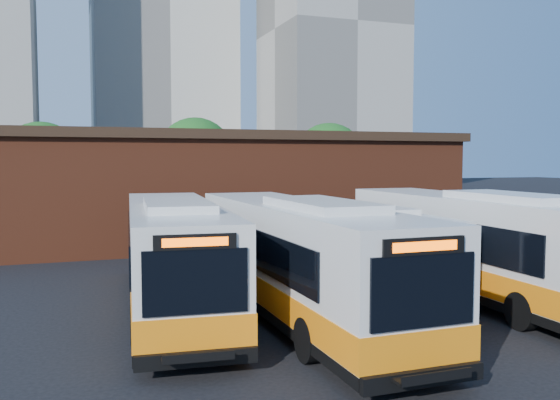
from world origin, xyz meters
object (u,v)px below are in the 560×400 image
object	(u,v)px
transit_worker	(414,317)
bus_west	(174,258)
bus_midwest	(300,264)
bus_mideast	(352,250)
bus_east	(477,249)

from	to	relation	value
transit_worker	bus_west	bearing A→B (deg)	32.13
bus_midwest	transit_worker	world-z (taller)	bus_midwest
bus_mideast	transit_worker	bearing A→B (deg)	-103.93
bus_west	bus_midwest	world-z (taller)	bus_midwest
bus_midwest	bus_east	world-z (taller)	bus_east
bus_west	transit_worker	distance (m)	8.15
bus_midwest	transit_worker	distance (m)	4.30
bus_mideast	bus_east	size ratio (longest dim) A/B	0.86
bus_west	bus_mideast	bearing A→B (deg)	11.74
bus_east	transit_worker	distance (m)	6.92
transit_worker	bus_east	bearing A→B (deg)	-55.89
bus_midwest	bus_mideast	xyz separation A→B (m)	(3.40, 3.27, -0.22)
bus_east	transit_worker	world-z (taller)	bus_east
bus_mideast	transit_worker	world-z (taller)	bus_mideast
bus_east	bus_mideast	bearing A→B (deg)	141.22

